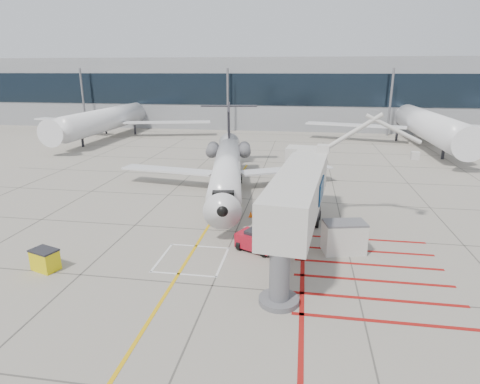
% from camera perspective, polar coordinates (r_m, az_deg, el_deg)
% --- Properties ---
extents(ground_plane, '(260.00, 260.00, 0.00)m').
position_cam_1_polar(ground_plane, '(26.61, -2.05, -8.90)').
color(ground_plane, gray).
rests_on(ground_plane, ground).
extents(regional_jet, '(27.46, 32.41, 7.61)m').
position_cam_1_polar(regional_jet, '(37.17, -1.99, 4.83)').
color(regional_jet, silver).
rests_on(regional_jet, ground_plane).
extents(jet_bridge, '(10.61, 19.02, 7.27)m').
position_cam_1_polar(jet_bridge, '(25.81, 8.20, -1.21)').
color(jet_bridge, silver).
rests_on(jet_bridge, ground_plane).
extents(pushback_tug, '(2.97, 2.50, 1.48)m').
position_cam_1_polar(pushback_tug, '(26.97, 2.38, -6.81)').
color(pushback_tug, '#AB1021').
rests_on(pushback_tug, ground_plane).
extents(spill_bin, '(1.78, 1.46, 1.33)m').
position_cam_1_polar(spill_bin, '(27.16, -25.99, -8.63)').
color(spill_bin, yellow).
rests_on(spill_bin, ground_plane).
extents(baggage_cart, '(2.29, 1.57, 1.37)m').
position_cam_1_polar(baggage_cart, '(31.57, 4.96, -3.34)').
color(baggage_cart, '#55555A').
rests_on(baggage_cart, ground_plane).
extents(ground_power_unit, '(2.96, 2.11, 2.12)m').
position_cam_1_polar(ground_power_unit, '(27.42, 14.58, -6.23)').
color(ground_power_unit, silver).
rests_on(ground_power_unit, ground_plane).
extents(cone_nose, '(0.36, 0.36, 0.50)m').
position_cam_1_polar(cone_nose, '(33.08, -4.37, -3.17)').
color(cone_nose, '#E54E0C').
rests_on(cone_nose, ground_plane).
extents(cone_side, '(0.36, 0.36, 0.50)m').
position_cam_1_polar(cone_side, '(33.02, 1.54, -3.16)').
color(cone_side, '#F25D0C').
rests_on(cone_side, ground_plane).
extents(terminal_building, '(180.00, 28.00, 14.00)m').
position_cam_1_polar(terminal_building, '(93.76, 12.62, 13.74)').
color(terminal_building, gray).
rests_on(terminal_building, ground_plane).
extents(terminal_glass_band, '(180.00, 0.10, 6.00)m').
position_cam_1_polar(terminal_glass_band, '(79.70, 13.23, 13.92)').
color(terminal_glass_band, black).
rests_on(terminal_glass_band, ground_plane).
extents(bg_aircraft_b, '(34.90, 38.77, 11.63)m').
position_cam_1_polar(bg_aircraft_b, '(77.69, -17.56, 11.91)').
color(bg_aircraft_b, silver).
rests_on(bg_aircraft_b, ground_plane).
extents(bg_aircraft_c, '(37.03, 41.15, 12.34)m').
position_cam_1_polar(bg_aircraft_c, '(72.21, 24.60, 11.14)').
color(bg_aircraft_c, silver).
rests_on(bg_aircraft_c, ground_plane).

